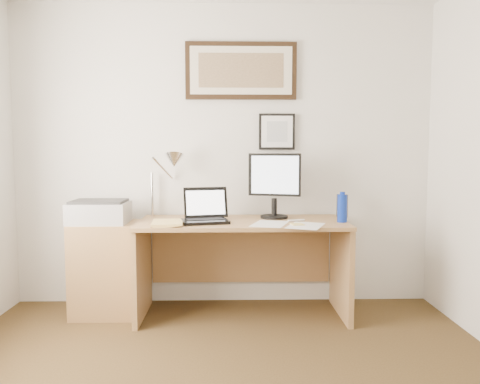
{
  "coord_description": "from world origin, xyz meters",
  "views": [
    {
      "loc": [
        0.05,
        -1.96,
        1.29
      ],
      "look_at": [
        0.13,
        1.43,
        0.99
      ],
      "focal_mm": 35.0,
      "sensor_mm": 36.0,
      "label": 1
    }
  ],
  "objects_px": {
    "desk": "(242,248)",
    "lcd_monitor": "(274,182)",
    "laptop": "(205,214)",
    "water_bottle": "(342,208)",
    "side_cabinet": "(106,269)",
    "book": "(152,223)",
    "printer": "(99,212)"
  },
  "relations": [
    {
      "from": "laptop",
      "to": "book",
      "type": "bearing_deg",
      "value": -160.69
    },
    {
      "from": "desk",
      "to": "water_bottle",
      "type": "bearing_deg",
      "value": -13.25
    },
    {
      "from": "laptop",
      "to": "printer",
      "type": "height_order",
      "value": "laptop"
    },
    {
      "from": "water_bottle",
      "to": "book",
      "type": "relative_size",
      "value": 0.7
    },
    {
      "from": "side_cabinet",
      "to": "lcd_monitor",
      "type": "bearing_deg",
      "value": 3.36
    },
    {
      "from": "book",
      "to": "lcd_monitor",
      "type": "relative_size",
      "value": 0.58
    },
    {
      "from": "desk",
      "to": "lcd_monitor",
      "type": "bearing_deg",
      "value": 9.3
    },
    {
      "from": "book",
      "to": "printer",
      "type": "bearing_deg",
      "value": 152.73
    },
    {
      "from": "side_cabinet",
      "to": "laptop",
      "type": "relative_size",
      "value": 1.89
    },
    {
      "from": "desk",
      "to": "printer",
      "type": "relative_size",
      "value": 3.64
    },
    {
      "from": "desk",
      "to": "laptop",
      "type": "bearing_deg",
      "value": -153.07
    },
    {
      "from": "side_cabinet",
      "to": "lcd_monitor",
      "type": "xyz_separation_m",
      "value": [
        1.33,
        0.08,
        0.68
      ]
    },
    {
      "from": "book",
      "to": "laptop",
      "type": "distance_m",
      "value": 0.41
    },
    {
      "from": "water_bottle",
      "to": "lcd_monitor",
      "type": "relative_size",
      "value": 0.41
    },
    {
      "from": "book",
      "to": "lcd_monitor",
      "type": "height_order",
      "value": "lcd_monitor"
    },
    {
      "from": "water_bottle",
      "to": "printer",
      "type": "distance_m",
      "value": 1.87
    },
    {
      "from": "desk",
      "to": "lcd_monitor",
      "type": "relative_size",
      "value": 3.08
    },
    {
      "from": "side_cabinet",
      "to": "laptop",
      "type": "bearing_deg",
      "value": -7.84
    },
    {
      "from": "laptop",
      "to": "side_cabinet",
      "type": "bearing_deg",
      "value": 172.16
    },
    {
      "from": "water_bottle",
      "to": "lcd_monitor",
      "type": "bearing_deg",
      "value": 155.94
    },
    {
      "from": "printer",
      "to": "water_bottle",
      "type": "bearing_deg",
      "value": -3.98
    },
    {
      "from": "desk",
      "to": "printer",
      "type": "xyz_separation_m",
      "value": [
        -1.11,
        -0.05,
        0.3
      ]
    },
    {
      "from": "side_cabinet",
      "to": "water_bottle",
      "type": "height_order",
      "value": "water_bottle"
    },
    {
      "from": "water_bottle",
      "to": "book",
      "type": "distance_m",
      "value": 1.43
    },
    {
      "from": "water_bottle",
      "to": "printer",
      "type": "bearing_deg",
      "value": 176.02
    },
    {
      "from": "laptop",
      "to": "water_bottle",
      "type": "bearing_deg",
      "value": -1.89
    },
    {
      "from": "side_cabinet",
      "to": "book",
      "type": "relative_size",
      "value": 2.41
    },
    {
      "from": "printer",
      "to": "side_cabinet",
      "type": "bearing_deg",
      "value": 18.24
    },
    {
      "from": "book",
      "to": "lcd_monitor",
      "type": "distance_m",
      "value": 1.02
    },
    {
      "from": "book",
      "to": "printer",
      "type": "relative_size",
      "value": 0.69
    },
    {
      "from": "printer",
      "to": "desk",
      "type": "bearing_deg",
      "value": 2.49
    },
    {
      "from": "side_cabinet",
      "to": "printer",
      "type": "xyz_separation_m",
      "value": [
        -0.04,
        -0.01,
        0.45
      ]
    }
  ]
}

